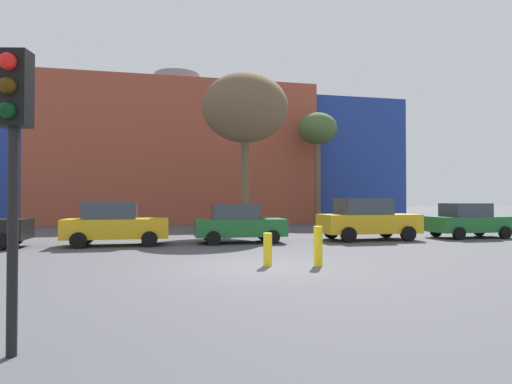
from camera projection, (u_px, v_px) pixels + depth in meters
ground_plane at (260, 266)px, 11.66m from camera, size 200.00×200.00×0.00m
building_backdrop at (177, 160)px, 37.78m from camera, size 37.64×13.47×12.95m
parked_car_1 at (115, 224)px, 17.03m from camera, size 4.01×1.97×1.74m
parked_car_2 at (239, 223)px, 18.10m from camera, size 3.80×1.87×1.65m
parked_car_3 at (367, 219)px, 19.36m from camera, size 4.38×2.15×1.90m
parked_car_4 at (468, 221)px, 20.48m from camera, size 3.83×1.88×1.66m
traffic_light_near_left at (13, 130)px, 4.98m from camera, size 0.40×0.39×3.58m
bare_tree_0 at (317, 132)px, 31.37m from camera, size 2.89×2.89×8.24m
bare_tree_1 at (245, 109)px, 23.38m from camera, size 4.73×4.73×8.76m
bollard_yellow_0 at (318, 246)px, 11.74m from camera, size 0.24×0.24×1.10m
bollard_yellow_1 at (268, 249)px, 11.75m from camera, size 0.24×0.24×0.91m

